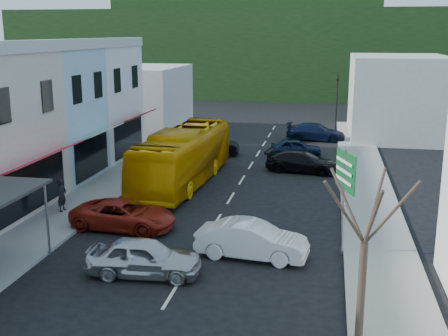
% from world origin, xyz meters
% --- Properties ---
extents(ground, '(120.00, 120.00, 0.00)m').
position_xyz_m(ground, '(0.00, 0.00, 0.00)').
color(ground, black).
rests_on(ground, ground).
extents(sidewalk_left, '(3.00, 52.00, 0.15)m').
position_xyz_m(sidewalk_left, '(-7.50, 10.00, 0.07)').
color(sidewalk_left, gray).
rests_on(sidewalk_left, ground).
extents(sidewalk_right, '(3.00, 52.00, 0.15)m').
position_xyz_m(sidewalk_right, '(7.50, 10.00, 0.07)').
color(sidewalk_right, gray).
rests_on(sidewalk_right, ground).
extents(distant_block_left, '(8.00, 10.00, 6.00)m').
position_xyz_m(distant_block_left, '(-12.00, 27.00, 3.00)').
color(distant_block_left, '#B7B2A8').
rests_on(distant_block_left, ground).
extents(distant_block_right, '(8.00, 12.00, 7.00)m').
position_xyz_m(distant_block_right, '(11.00, 30.00, 3.50)').
color(distant_block_right, '#B7B2A8').
rests_on(distant_block_right, ground).
extents(hillside, '(80.00, 26.00, 14.00)m').
position_xyz_m(hillside, '(-1.45, 65.09, 6.73)').
color(hillside, black).
rests_on(hillside, ground).
extents(bus, '(3.10, 11.71, 3.10)m').
position_xyz_m(bus, '(-3.34, 10.58, 1.55)').
color(bus, '#DE9401').
rests_on(bus, ground).
extents(car_silver, '(4.50, 2.06, 1.40)m').
position_xyz_m(car_silver, '(-1.43, -2.62, 0.70)').
color(car_silver, '#BABABF').
rests_on(car_silver, ground).
extents(car_white, '(4.57, 2.26, 1.40)m').
position_xyz_m(car_white, '(2.31, -0.13, 0.70)').
color(car_white, silver).
rests_on(car_white, ground).
extents(car_red, '(4.74, 2.27, 1.40)m').
position_xyz_m(car_red, '(-4.03, 2.18, 0.70)').
color(car_red, maroon).
rests_on(car_red, ground).
extents(car_black_near, '(4.71, 2.43, 1.40)m').
position_xyz_m(car_black_near, '(3.56, 14.81, 0.70)').
color(car_black_near, black).
rests_on(car_black_near, ground).
extents(car_navy_mid, '(4.60, 2.38, 1.40)m').
position_xyz_m(car_navy_mid, '(2.86, 19.56, 0.70)').
color(car_navy_mid, black).
rests_on(car_navy_mid, ground).
extents(car_black_far, '(4.54, 2.18, 1.40)m').
position_xyz_m(car_black_far, '(-3.59, 18.88, 0.70)').
color(car_black_far, black).
rests_on(car_black_far, ground).
extents(car_navy_far, '(4.63, 2.17, 1.40)m').
position_xyz_m(car_navy_far, '(4.12, 26.26, 0.70)').
color(car_navy_far, black).
rests_on(car_navy_far, ground).
extents(pedestrian_left, '(0.44, 0.62, 1.70)m').
position_xyz_m(pedestrian_left, '(-7.89, 3.73, 1.00)').
color(pedestrian_left, black).
rests_on(pedestrian_left, sidewalk_left).
extents(direction_sign, '(1.50, 2.14, 4.45)m').
position_xyz_m(direction_sign, '(5.92, 0.87, 2.22)').
color(direction_sign, '#0F5525').
rests_on(direction_sign, ground).
extents(street_tree, '(3.34, 3.34, 6.34)m').
position_xyz_m(street_tree, '(6.30, -6.09, 3.17)').
color(street_tree, '#3B2B20').
rests_on(street_tree, ground).
extents(traffic_signal, '(0.64, 1.13, 5.43)m').
position_xyz_m(traffic_signal, '(5.80, 28.93, 2.71)').
color(traffic_signal, black).
rests_on(traffic_signal, ground).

